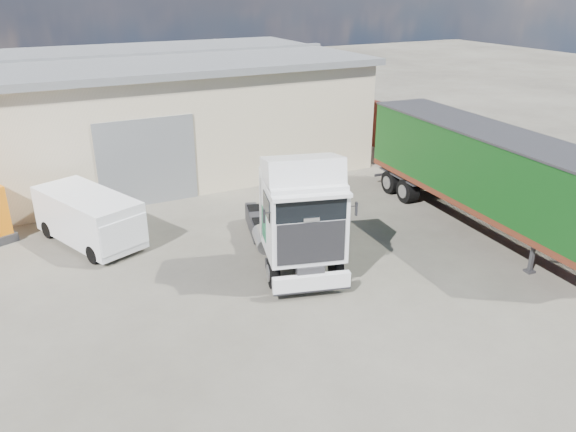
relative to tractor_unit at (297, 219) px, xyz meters
name	(u,v)px	position (x,y,z in m)	size (l,w,h in m)	color
ground	(308,306)	(-0.83, -2.25, -1.70)	(120.00, 120.00, 0.00)	#282721
warehouse	(27,121)	(-6.83, 13.75, 0.97)	(30.60, 12.60, 5.42)	#C3B496
brick_boundary_wall	(469,158)	(10.67, 3.75, -0.45)	(0.35, 26.00, 2.50)	maroon
tractor_unit	(297,219)	(0.00, 0.00, 0.00)	(3.74, 6.31, 4.03)	black
box_trailer	(482,168)	(7.58, -0.03, 0.60)	(3.20, 11.47, 3.77)	#2D2D30
panel_van	(92,219)	(-5.59, 4.80, -0.76)	(3.31, 4.77, 1.81)	black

